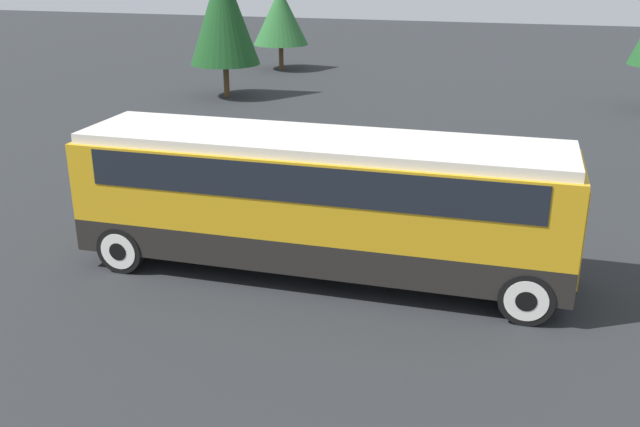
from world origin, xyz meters
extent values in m
plane|color=#26282B|center=(0.00, 0.00, 0.00)|extent=(120.00, 120.00, 0.00)
cube|color=black|center=(0.00, 0.00, 0.84)|extent=(10.80, 2.60, 0.75)
cube|color=gold|center=(0.00, 0.00, 2.08)|extent=(10.80, 2.60, 1.74)
cube|color=black|center=(0.00, 0.00, 2.51)|extent=(9.50, 2.64, 0.78)
cube|color=silver|center=(0.00, 0.00, 3.06)|extent=(10.58, 2.39, 0.22)
cube|color=gold|center=(5.25, 0.00, 1.83)|extent=(0.36, 2.49, 1.99)
cylinder|color=black|center=(4.52, -1.19, 0.55)|extent=(1.10, 0.28, 1.10)
cylinder|color=silver|center=(4.52, -1.19, 0.55)|extent=(0.85, 0.30, 0.85)
cylinder|color=black|center=(4.52, -1.19, 0.55)|extent=(0.42, 0.32, 0.42)
cylinder|color=black|center=(4.52, 1.19, 0.55)|extent=(1.10, 0.28, 1.10)
cylinder|color=silver|center=(4.52, 1.19, 0.55)|extent=(0.85, 0.30, 0.85)
cylinder|color=black|center=(4.52, 1.19, 0.55)|extent=(0.42, 0.32, 0.42)
cylinder|color=black|center=(-4.36, -1.19, 0.55)|extent=(1.10, 0.28, 1.10)
cylinder|color=silver|center=(-4.36, -1.19, 0.55)|extent=(0.85, 0.30, 0.85)
cylinder|color=black|center=(-4.36, -1.19, 0.55)|extent=(0.42, 0.32, 0.42)
cylinder|color=black|center=(-4.36, 1.19, 0.55)|extent=(1.10, 0.28, 1.10)
cylinder|color=silver|center=(-4.36, 1.19, 0.55)|extent=(0.85, 0.30, 0.85)
cylinder|color=black|center=(-4.36, 1.19, 0.55)|extent=(0.42, 0.32, 0.42)
cube|color=silver|center=(2.39, 6.84, 0.58)|extent=(4.55, 1.70, 0.63)
cube|color=black|center=(2.21, 6.84, 1.15)|extent=(2.37, 1.53, 0.51)
cylinder|color=black|center=(4.17, 6.07, 0.35)|extent=(0.71, 0.22, 0.71)
cylinder|color=black|center=(4.17, 6.07, 0.35)|extent=(0.27, 0.26, 0.27)
cylinder|color=black|center=(4.17, 7.60, 0.35)|extent=(0.71, 0.22, 0.71)
cylinder|color=black|center=(4.17, 7.60, 0.35)|extent=(0.27, 0.26, 0.27)
cylinder|color=black|center=(0.61, 6.07, 0.35)|extent=(0.71, 0.22, 0.71)
cylinder|color=black|center=(0.61, 6.07, 0.35)|extent=(0.27, 0.26, 0.27)
cylinder|color=black|center=(0.61, 7.60, 0.35)|extent=(0.71, 0.22, 0.71)
cylinder|color=black|center=(0.61, 7.60, 0.35)|extent=(0.27, 0.26, 0.27)
cube|color=#7A6B5B|center=(-4.82, 5.20, 0.54)|extent=(4.09, 1.78, 0.61)
cube|color=black|center=(-4.98, 5.20, 1.08)|extent=(2.12, 1.60, 0.47)
cylinder|color=black|center=(-3.21, 4.40, 0.31)|extent=(0.62, 0.22, 0.62)
cylinder|color=black|center=(-3.21, 4.40, 0.31)|extent=(0.24, 0.26, 0.24)
cylinder|color=black|center=(-3.21, 6.00, 0.31)|extent=(0.62, 0.22, 0.62)
cylinder|color=black|center=(-3.21, 6.00, 0.31)|extent=(0.24, 0.26, 0.24)
cylinder|color=black|center=(-6.42, 4.40, 0.31)|extent=(0.62, 0.22, 0.62)
cylinder|color=black|center=(-6.42, 4.40, 0.31)|extent=(0.24, 0.26, 0.24)
cylinder|color=black|center=(-6.42, 6.00, 0.31)|extent=(0.62, 0.22, 0.62)
cylinder|color=black|center=(-6.42, 6.00, 0.31)|extent=(0.24, 0.26, 0.24)
cylinder|color=brown|center=(-10.11, 27.27, 0.74)|extent=(0.28, 0.28, 1.48)
cone|color=#28602D|center=(-10.11, 27.27, 3.13)|extent=(3.30, 3.30, 3.29)
cylinder|color=brown|center=(-10.00, 18.47, 0.80)|extent=(0.28, 0.28, 1.61)
cone|color=#19471E|center=(-10.00, 18.47, 4.03)|extent=(3.39, 3.39, 4.85)
camera|label=1|loc=(4.00, -14.26, 6.97)|focal=40.00mm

